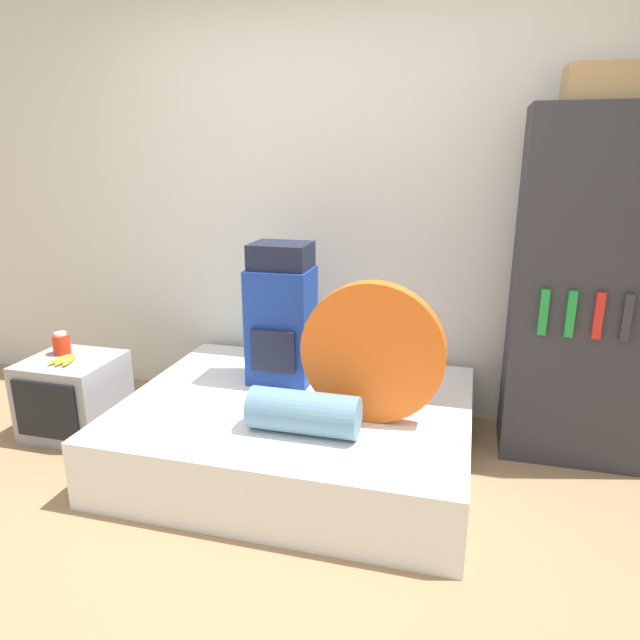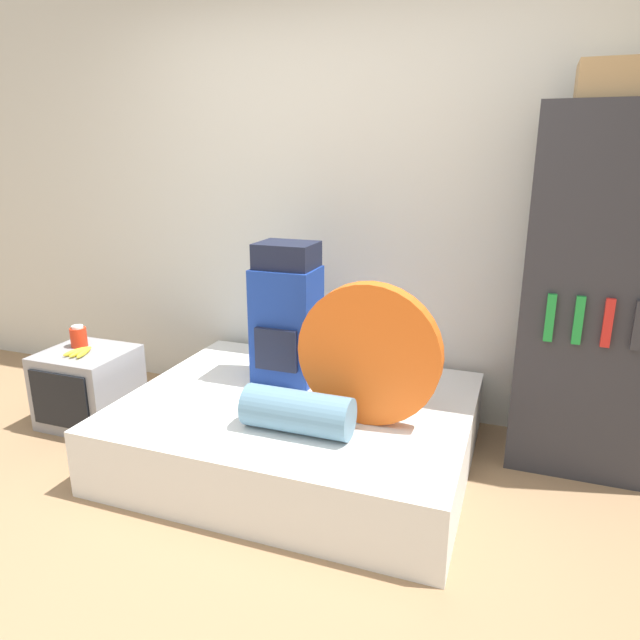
% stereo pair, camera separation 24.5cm
% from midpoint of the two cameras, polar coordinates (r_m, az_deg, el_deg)
% --- Properties ---
extents(ground_plane, '(16.00, 16.00, 0.00)m').
position_cam_midpoint_polar(ground_plane, '(2.54, -12.51, -23.04)').
color(ground_plane, '#997551').
extents(wall_back, '(8.00, 0.05, 2.60)m').
position_cam_midpoint_polar(wall_back, '(3.54, -1.22, 11.61)').
color(wall_back, silver).
rests_on(wall_back, ground_plane).
extents(bed, '(1.78, 1.43, 0.34)m').
position_cam_midpoint_polar(bed, '(3.11, -4.53, -10.93)').
color(bed, white).
rests_on(bed, ground_plane).
extents(backpack, '(0.34, 0.31, 0.78)m').
position_cam_midpoint_polar(backpack, '(3.17, -6.11, 0.36)').
color(backpack, navy).
rests_on(backpack, bed).
extents(tent_bag, '(0.69, 0.09, 0.69)m').
position_cam_midpoint_polar(tent_bag, '(2.69, 2.68, -3.33)').
color(tent_bag, '#E05B19').
rests_on(tent_bag, bed).
extents(sleeping_roll, '(0.52, 0.20, 0.20)m').
position_cam_midpoint_polar(sleeping_roll, '(2.67, -4.30, -9.25)').
color(sleeping_roll, '#5B849E').
rests_on(sleeping_roll, bed).
extents(television, '(0.50, 0.48, 0.46)m').
position_cam_midpoint_polar(television, '(3.71, -25.17, -6.91)').
color(television, '#939399').
rests_on(television, ground_plane).
extents(canister, '(0.10, 0.10, 0.13)m').
position_cam_midpoint_polar(canister, '(3.72, -26.19, -2.18)').
color(canister, red).
rests_on(canister, television).
extents(banana_bunch, '(0.13, 0.18, 0.03)m').
position_cam_midpoint_polar(banana_bunch, '(3.58, -25.92, -3.60)').
color(banana_bunch, yellow).
rests_on(banana_bunch, television).
extents(bookshelf, '(0.78, 0.43, 1.82)m').
position_cam_midpoint_polar(bookshelf, '(3.18, 23.62, 2.57)').
color(bookshelf, '#2D2D33').
rests_on(bookshelf, ground_plane).
extents(cardboard_box, '(0.36, 0.29, 0.17)m').
position_cam_midpoint_polar(cardboard_box, '(3.12, 24.53, 20.73)').
color(cardboard_box, '#A88456').
rests_on(cardboard_box, bookshelf).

